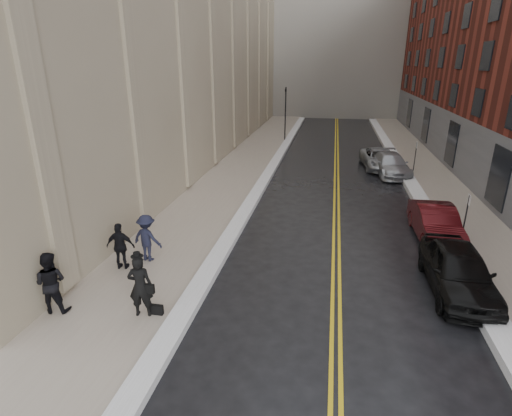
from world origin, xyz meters
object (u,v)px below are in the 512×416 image
at_px(car_black, 458,270).
at_px(car_silver_near, 391,164).
at_px(pedestrian_main, 140,286).
at_px(pedestrian_b, 147,238).
at_px(car_maroon, 436,223).
at_px(pedestrian_c, 121,246).
at_px(car_silver_far, 380,159).
at_px(pedestrian_a, 51,282).

xyz_separation_m(car_black, car_silver_near, (-0.38, 15.43, -0.08)).
height_order(pedestrian_main, pedestrian_b, pedestrian_main).
distance_m(car_maroon, pedestrian_c, 13.41).
bearing_deg(car_silver_near, car_silver_far, 101.06).
bearing_deg(car_maroon, pedestrian_b, -160.21).
distance_m(car_black, pedestrian_main, 10.54).
distance_m(car_black, pedestrian_a, 13.31).
relative_size(car_maroon, pedestrian_main, 2.27).
bearing_deg(car_silver_near, pedestrian_main, -124.34).
bearing_deg(car_maroon, car_silver_near, 91.46).
bearing_deg(car_silver_far, car_maroon, -90.63).
relative_size(car_maroon, pedestrian_c, 2.51).
height_order(pedestrian_main, pedestrian_a, pedestrian_main).
distance_m(car_black, car_silver_far, 17.15).
height_order(car_silver_far, pedestrian_c, pedestrian_c).
xyz_separation_m(car_black, car_maroon, (0.25, 4.53, -0.07)).
distance_m(pedestrian_a, pedestrian_b, 4.00).
xyz_separation_m(pedestrian_main, pedestrian_b, (-1.41, 3.44, -0.06)).
distance_m(car_silver_far, pedestrian_a, 24.03).
distance_m(car_silver_near, pedestrian_b, 18.99).
distance_m(car_silver_far, pedestrian_c, 21.14).
relative_size(car_maroon, pedestrian_b, 2.42).
height_order(car_silver_near, pedestrian_main, pedestrian_main).
distance_m(pedestrian_a, pedestrian_c, 3.02).
bearing_deg(pedestrian_c, car_maroon, -162.57).
bearing_deg(pedestrian_main, car_silver_far, -124.65).
bearing_deg(car_black, car_silver_far, 92.85).
height_order(car_black, car_silver_far, car_black).
relative_size(car_silver_near, pedestrian_c, 2.77).
height_order(car_black, pedestrian_a, pedestrian_a).
relative_size(car_maroon, car_silver_near, 0.90).
height_order(car_black, car_silver_near, car_black).
relative_size(pedestrian_a, pedestrian_b, 1.06).
height_order(car_maroon, pedestrian_b, pedestrian_b).
height_order(car_maroon, pedestrian_main, pedestrian_main).
height_order(car_maroon, pedestrian_a, pedestrian_a).
relative_size(car_silver_far, pedestrian_c, 2.80).
distance_m(pedestrian_main, pedestrian_b, 3.72).
relative_size(car_silver_near, pedestrian_b, 2.68).
bearing_deg(car_silver_far, pedestrian_b, -127.22).
bearing_deg(pedestrian_c, pedestrian_main, 122.00).
relative_size(car_black, car_silver_far, 0.94).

